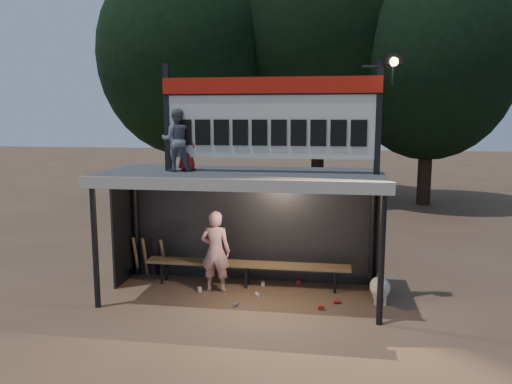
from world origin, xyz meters
TOP-DOWN VIEW (x-y plane):
  - ground at (0.00, 0.00)m, footprint 80.00×80.00m
  - player at (-0.54, 0.21)m, footprint 0.58×0.39m
  - child_a at (-1.17, -0.06)m, footprint 0.62×0.53m
  - child_b at (-1.01, 0.05)m, footprint 0.51×0.45m
  - dugout_shelter at (0.00, 0.24)m, footprint 5.10×2.08m
  - scoreboard_assembly at (0.56, -0.01)m, footprint 4.10×0.27m
  - bench at (0.00, 0.55)m, footprint 4.00×0.35m
  - tree_left at (-4.00, 10.00)m, footprint 6.46×6.46m
  - tree_mid at (1.00, 11.50)m, footprint 7.22×7.22m
  - tree_right at (5.00, 10.50)m, footprint 6.08×6.08m
  - dog at (2.49, 0.07)m, footprint 0.36×0.81m
  - bats at (-2.09, 0.82)m, footprint 0.68×0.35m
  - litter at (0.55, 0.09)m, footprint 2.70×1.42m

SIDE VIEW (x-z plane):
  - ground at x=0.00m, z-range 0.00..0.00m
  - litter at x=0.55m, z-range 0.00..0.08m
  - dog at x=2.49m, z-range 0.03..0.53m
  - bats at x=-2.09m, z-range 0.01..0.85m
  - bench at x=0.00m, z-range 0.19..0.67m
  - player at x=-0.54m, z-range 0.00..1.56m
  - dugout_shelter at x=0.00m, z-range 0.69..3.01m
  - child_b at x=-1.01m, z-range 2.32..3.19m
  - child_a at x=-1.17m, z-range 2.32..3.44m
  - scoreboard_assembly at x=0.56m, z-range 2.33..4.32m
  - tree_right at x=5.00m, z-range 0.83..9.55m
  - tree_left at x=-4.00m, z-range 0.88..10.15m
  - tree_mid at x=1.00m, z-range 0.99..11.34m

